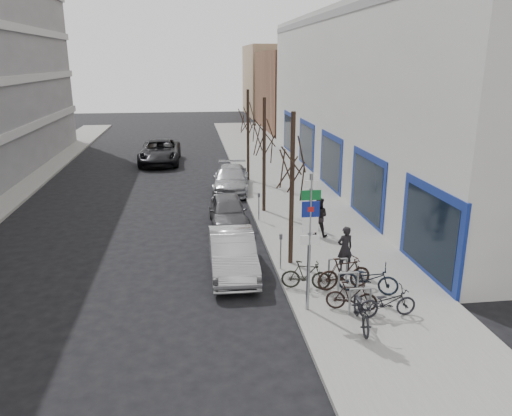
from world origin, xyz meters
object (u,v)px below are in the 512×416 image
object	(u,v)px
bike_near_left	(362,307)
pedestrian_near	(345,248)
tree_far	(248,114)
parked_car_front	(232,253)
tree_mid	(264,128)
bike_rack	(348,282)
highway_sign_pole	(310,235)
bike_far_curb	(388,300)
bike_mid_curb	(368,276)
pedestrian_far	(318,217)
lane_car	(160,152)
parked_car_back	(231,179)
bike_mid_inner	(306,275)
parked_car_mid	(228,211)
meter_back	(245,177)
bike_far_inner	(344,273)
meter_mid	(259,204)
tree_near	(293,153)
bike_near_right	(352,296)
meter_front	(281,248)

from	to	relation	value
bike_near_left	pedestrian_near	bearing A→B (deg)	86.68
tree_far	parked_car_front	distance (m)	13.84
tree_mid	bike_rack	bearing A→B (deg)	-82.72
highway_sign_pole	bike_far_curb	world-z (taller)	highway_sign_pole
bike_mid_curb	pedestrian_far	size ratio (longest dim) A/B	1.13
bike_far_curb	lane_car	distance (m)	24.99
highway_sign_pole	parked_car_back	size ratio (longest dim) A/B	0.88
bike_near_left	bike_mid_curb	bearing A→B (deg)	72.64
bike_mid_inner	parked_car_mid	world-z (taller)	parked_car_mid
meter_back	parked_car_front	bearing A→B (deg)	-98.72
pedestrian_near	tree_far	bearing A→B (deg)	-94.84
bike_far_inner	pedestrian_near	world-z (taller)	pedestrian_near
bike_far_curb	tree_mid	bearing A→B (deg)	8.05
meter_mid	meter_back	size ratio (longest dim) A/B	1.00
bike_mid_curb	pedestrian_near	size ratio (longest dim) A/B	1.17
tree_far	bike_mid_inner	size ratio (longest dim) A/B	3.48
bike_mid_inner	bike_rack	bearing A→B (deg)	-108.64
tree_far	bike_far_curb	xyz separation A→B (m)	(1.93, -17.22, -3.44)
tree_near	meter_mid	bearing A→B (deg)	95.14
tree_mid	lane_car	size ratio (longest dim) A/B	0.92
bike_rack	bike_near_right	world-z (taller)	bike_near_right
tree_near	bike_mid_inner	size ratio (longest dim) A/B	3.48
meter_mid	bike_near_left	bearing A→B (deg)	-81.24
parked_car_back	pedestrian_near	size ratio (longest dim) A/B	3.00
tree_mid	bike_near_right	bearing A→B (deg)	-84.17
tree_far	meter_back	xyz separation A→B (m)	(-0.45, -2.50, -3.19)
bike_near_left	bike_mid_curb	world-z (taller)	bike_mid_curb
meter_back	pedestrian_far	bearing A→B (deg)	-74.78
bike_near_right	bike_far_inner	xyz separation A→B (m)	(0.20, 1.39, 0.10)
highway_sign_pole	tree_near	distance (m)	3.88
lane_car	pedestrian_near	bearing A→B (deg)	-69.46
tree_mid	bike_mid_curb	bearing A→B (deg)	-78.36
meter_mid	parked_car_mid	bearing A→B (deg)	-173.80
bike_rack	pedestrian_near	distance (m)	2.08
parked_car_back	parked_car_front	bearing A→B (deg)	-88.12
bike_near_right	lane_car	xyz separation A→B (m)	(-6.63, 23.34, 0.23)
meter_front	meter_mid	xyz separation A→B (m)	(0.00, 5.50, 0.00)
tree_far	bike_near_left	distance (m)	17.99
tree_near	parked_car_back	size ratio (longest dim) A/B	1.16
meter_mid	pedestrian_far	distance (m)	3.18
bike_far_curb	bike_near_right	bearing A→B (deg)	58.67
meter_front	bike_mid_curb	distance (m)	3.23
parked_car_back	pedestrian_far	xyz separation A→B (m)	(2.89, -8.37, 0.28)
tree_far	meter_back	size ratio (longest dim) A/B	4.33
meter_mid	bike_mid_inner	size ratio (longest dim) A/B	0.80
bike_mid_inner	parked_car_back	xyz separation A→B (m)	(-1.26, 13.19, 0.06)
bike_mid_inner	pedestrian_near	xyz separation A→B (m)	(1.65, 1.27, 0.31)
parked_car_front	bike_mid_curb	bearing A→B (deg)	-31.16
bike_far_inner	parked_car_front	xyz separation A→B (m)	(-3.35, 2.08, 0.02)
tree_near	meter_front	bearing A→B (deg)	-131.99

